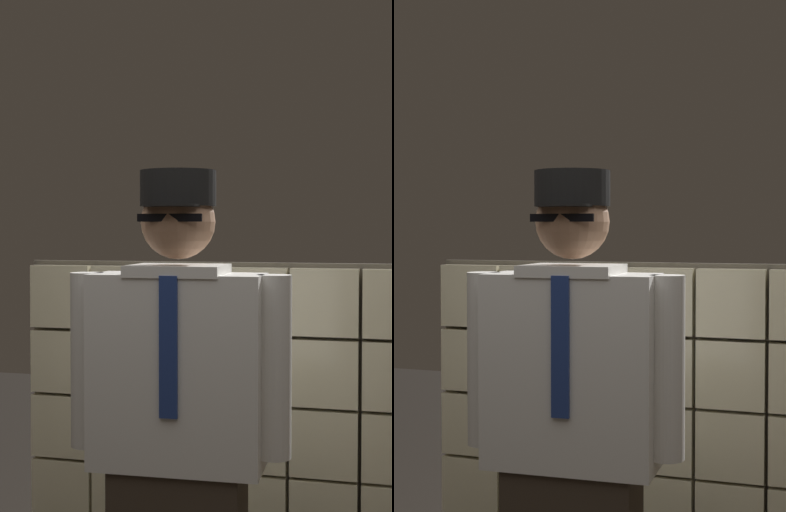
% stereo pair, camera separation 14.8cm
% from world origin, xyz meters
% --- Properties ---
extents(glass_block_wall, '(2.09, 0.10, 1.50)m').
position_xyz_m(glass_block_wall, '(0.00, 1.28, 0.73)').
color(glass_block_wall, beige).
rests_on(glass_block_wall, ground).
extents(standing_person, '(0.72, 0.31, 1.81)m').
position_xyz_m(standing_person, '(-0.07, 0.36, 0.94)').
color(standing_person, '#382D23').
rests_on(standing_person, ground).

